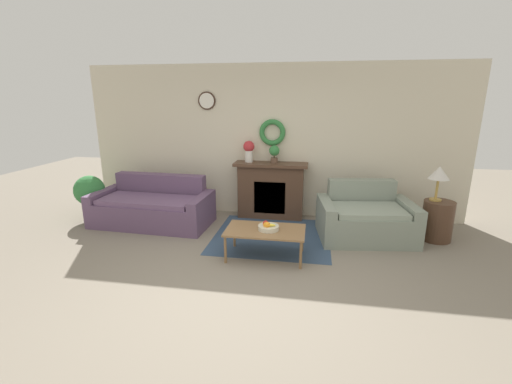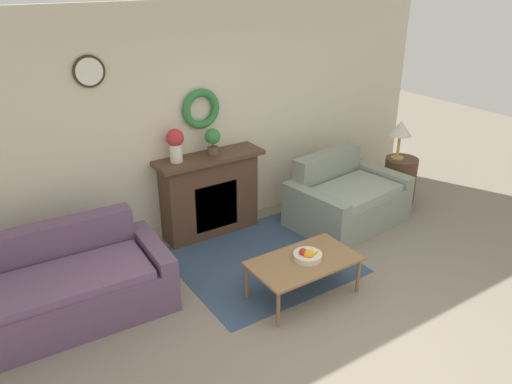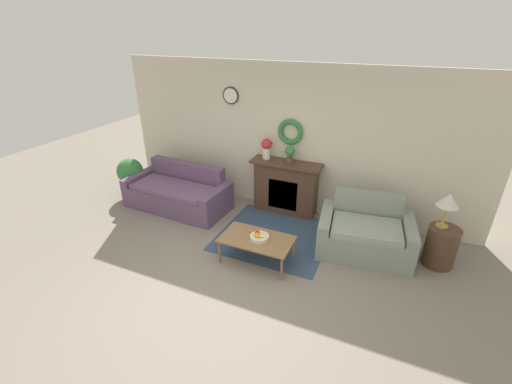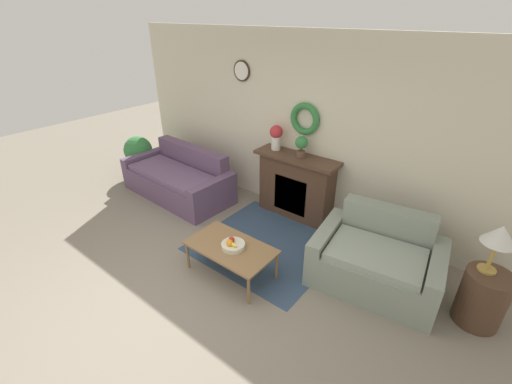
# 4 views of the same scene
# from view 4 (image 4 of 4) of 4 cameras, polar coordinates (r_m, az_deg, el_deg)

# --- Properties ---
(ground_plane) EXTENTS (16.00, 16.00, 0.00)m
(ground_plane) POSITION_cam_4_polar(r_m,az_deg,el_deg) (4.08, -14.79, -18.40)
(ground_plane) COLOR gray
(floor_rug) EXTENTS (1.80, 1.71, 0.01)m
(floor_rug) POSITION_cam_4_polar(r_m,az_deg,el_deg) (4.85, 1.89, -8.62)
(floor_rug) COLOR #334760
(floor_rug) RESTS_ON ground_plane
(wall_back) EXTENTS (6.80, 0.16, 2.70)m
(wall_back) POSITION_cam_4_polar(r_m,az_deg,el_deg) (5.15, 8.15, 10.35)
(wall_back) COLOR beige
(wall_back) RESTS_ON ground_plane
(fireplace) EXTENTS (1.30, 0.41, 1.01)m
(fireplace) POSITION_cam_4_polar(r_m,az_deg,el_deg) (5.29, 6.66, 1.04)
(fireplace) COLOR #4C3323
(fireplace) RESTS_ON ground_plane
(couch_left) EXTENTS (2.03, 1.02, 0.81)m
(couch_left) POSITION_cam_4_polar(r_m,az_deg,el_deg) (6.11, -12.70, 2.11)
(couch_left) COLOR #604766
(couch_left) RESTS_ON ground_plane
(loveseat_right) EXTENTS (1.52, 1.14, 0.85)m
(loveseat_right) POSITION_cam_4_polar(r_m,az_deg,el_deg) (4.32, 19.43, -10.63)
(loveseat_right) COLOR gray
(loveseat_right) RESTS_ON ground_plane
(coffee_table) EXTENTS (1.07, 0.61, 0.40)m
(coffee_table) POSITION_cam_4_polar(r_m,az_deg,el_deg) (4.17, -4.24, -9.37)
(coffee_table) COLOR olive
(coffee_table) RESTS_ON ground_plane
(fruit_bowl) EXTENTS (0.28, 0.28, 0.12)m
(fruit_bowl) POSITION_cam_4_polar(r_m,az_deg,el_deg) (4.10, -3.95, -8.76)
(fruit_bowl) COLOR beige
(fruit_bowl) RESTS_ON coffee_table
(side_table_by_loveseat) EXTENTS (0.44, 0.44, 0.62)m
(side_table_by_loveseat) POSITION_cam_4_polar(r_m,az_deg,el_deg) (4.30, 33.53, -14.55)
(side_table_by_loveseat) COLOR #4C3323
(side_table_by_loveseat) RESTS_ON ground_plane
(table_lamp) EXTENTS (0.30, 0.30, 0.52)m
(table_lamp) POSITION_cam_4_polar(r_m,az_deg,el_deg) (3.95, 35.55, -6.04)
(table_lamp) COLOR #B28E42
(table_lamp) RESTS_ON side_table_by_loveseat
(vase_on_mantel_left) EXTENTS (0.20, 0.20, 0.38)m
(vase_on_mantel_left) POSITION_cam_4_polar(r_m,az_deg,el_deg) (5.22, 3.38, 9.35)
(vase_on_mantel_left) COLOR silver
(vase_on_mantel_left) RESTS_ON fireplace
(potted_plant_on_mantel) EXTENTS (0.18, 0.18, 0.31)m
(potted_plant_on_mantel) POSITION_cam_4_polar(r_m,az_deg,el_deg) (4.98, 7.57, 7.84)
(potted_plant_on_mantel) COLOR brown
(potted_plant_on_mantel) RESTS_ON fireplace
(potted_plant_floor_by_couch) EXTENTS (0.53, 0.53, 0.79)m
(potted_plant_floor_by_couch) POSITION_cam_4_polar(r_m,az_deg,el_deg) (6.99, -19.03, 6.44)
(potted_plant_floor_by_couch) COLOR brown
(potted_plant_floor_by_couch) RESTS_ON ground_plane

